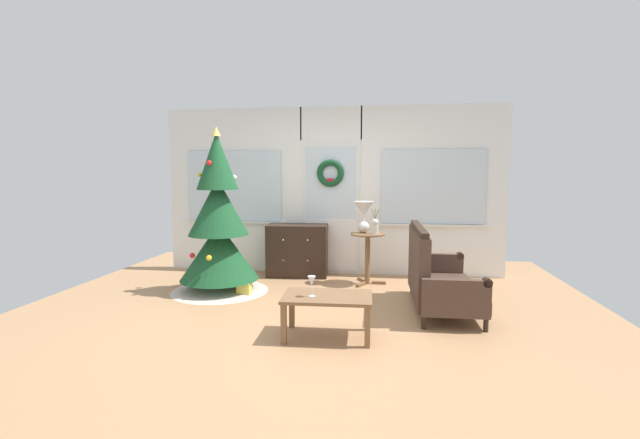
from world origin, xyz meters
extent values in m
plane|color=#AD7F56|center=(0.00, 0.00, 0.00)|extent=(6.76, 6.76, 0.00)
cube|color=white|center=(-1.52, 2.09, 1.27)|extent=(2.15, 0.08, 2.55)
cube|color=white|center=(1.52, 2.09, 1.27)|extent=(2.15, 0.08, 2.55)
cube|color=white|center=(0.00, 2.09, 2.30)|extent=(0.94, 0.08, 0.50)
cube|color=silver|center=(0.00, 2.05, 1.02)|extent=(0.90, 0.05, 2.05)
cube|color=white|center=(0.00, 2.03, 0.45)|extent=(0.78, 0.02, 0.80)
cube|color=silver|center=(0.00, 2.03, 1.40)|extent=(0.78, 0.01, 1.10)
cube|color=silver|center=(-1.52, 2.03, 1.35)|extent=(1.50, 0.01, 1.10)
cube|color=silver|center=(1.52, 2.03, 1.35)|extent=(1.50, 0.01, 1.10)
cube|color=silver|center=(-1.52, 2.02, 0.78)|extent=(1.59, 0.06, 0.03)
cube|color=silver|center=(1.52, 2.02, 0.78)|extent=(1.59, 0.06, 0.03)
torus|color=#164424|center=(0.00, 1.99, 1.55)|extent=(0.41, 0.09, 0.41)
cube|color=red|center=(0.00, 1.97, 1.42)|extent=(0.10, 0.02, 0.10)
cylinder|color=#4C331E|center=(-1.32, 0.80, 0.13)|extent=(0.10, 0.10, 0.25)
cone|color=beige|center=(-1.32, 0.80, 0.05)|extent=(1.27, 1.27, 0.10)
cone|color=#194C28|center=(-1.32, 0.80, 0.53)|extent=(1.02, 1.02, 0.74)
cone|color=#194C28|center=(-1.32, 0.80, 1.12)|extent=(0.78, 0.78, 0.74)
cone|color=#194C28|center=(-1.32, 0.80, 1.71)|extent=(0.53, 0.53, 0.74)
cone|color=#E0BC4C|center=(-1.32, 0.80, 2.08)|extent=(0.12, 0.12, 0.12)
sphere|color=red|center=(-1.35, 0.61, 1.68)|extent=(0.06, 0.06, 0.06)
sphere|color=gold|center=(-1.55, 0.76, 1.53)|extent=(0.05, 0.05, 0.05)
sphere|color=silver|center=(-1.15, 0.96, 1.49)|extent=(0.08, 0.08, 0.08)
sphere|color=#264CB2|center=(-1.44, 0.94, 1.74)|extent=(0.07, 0.07, 0.07)
sphere|color=red|center=(-1.58, 0.54, 0.52)|extent=(0.07, 0.07, 0.07)
sphere|color=gold|center=(-1.29, 0.38, 0.53)|extent=(0.07, 0.07, 0.07)
cube|color=black|center=(-0.47, 1.79, 0.39)|extent=(0.92, 0.47, 0.78)
sphere|color=tan|center=(-0.64, 1.56, 0.58)|extent=(0.03, 0.03, 0.03)
sphere|color=tan|center=(-0.28, 1.58, 0.58)|extent=(0.03, 0.03, 0.03)
sphere|color=tan|center=(-0.64, 1.56, 0.28)|extent=(0.03, 0.03, 0.03)
sphere|color=tan|center=(-0.28, 1.58, 0.28)|extent=(0.03, 0.03, 0.03)
cylinder|color=black|center=(1.82, -0.26, 0.07)|extent=(0.05, 0.05, 0.14)
cylinder|color=black|center=(1.79, 1.09, 0.07)|extent=(0.05, 0.05, 0.14)
cylinder|color=black|center=(1.22, -0.27, 0.07)|extent=(0.05, 0.05, 0.14)
cylinder|color=black|center=(1.19, 1.07, 0.07)|extent=(0.05, 0.05, 0.14)
cube|color=#473328|center=(1.51, 0.41, 0.21)|extent=(0.75, 1.30, 0.14)
cube|color=#473328|center=(1.21, 0.40, 0.59)|extent=(0.15, 1.29, 0.62)
cube|color=black|center=(1.21, 0.40, 0.93)|extent=(0.11, 1.26, 0.06)
cube|color=#473328|center=(1.52, -0.28, 0.33)|extent=(0.66, 0.10, 0.38)
cylinder|color=black|center=(1.81, -0.28, 0.50)|extent=(0.09, 0.09, 0.09)
cube|color=#473328|center=(1.49, 1.09, 0.33)|extent=(0.66, 0.10, 0.38)
cylinder|color=black|center=(1.78, 1.10, 0.50)|extent=(0.09, 0.09, 0.09)
cylinder|color=brown|center=(0.59, 1.46, 0.71)|extent=(0.48, 0.48, 0.02)
cylinder|color=brown|center=(0.59, 1.46, 0.35)|extent=(0.07, 0.07, 0.69)
cube|color=brown|center=(0.75, 1.46, 0.02)|extent=(0.20, 0.05, 0.04)
cube|color=brown|center=(0.51, 1.60, 0.02)|extent=(0.14, 0.20, 0.04)
cube|color=brown|center=(0.51, 1.32, 0.02)|extent=(0.14, 0.20, 0.04)
sphere|color=silver|center=(0.53, 1.50, 0.80)|extent=(0.16, 0.16, 0.16)
cylinder|color=silver|center=(0.53, 1.50, 0.93)|extent=(0.02, 0.02, 0.06)
cone|color=silver|center=(0.53, 1.50, 1.06)|extent=(0.28, 0.28, 0.20)
cylinder|color=beige|center=(0.69, 1.40, 0.80)|extent=(0.09, 0.09, 0.16)
sphere|color=beige|center=(0.69, 1.40, 0.88)|extent=(0.10, 0.10, 0.10)
cylinder|color=#4C7042|center=(0.67, 1.40, 0.98)|extent=(0.07, 0.01, 0.17)
cylinder|color=#4C7042|center=(0.69, 1.40, 0.98)|extent=(0.01, 0.01, 0.18)
cylinder|color=#4C7042|center=(0.71, 1.40, 0.98)|extent=(0.07, 0.01, 0.17)
cube|color=brown|center=(0.29, -0.62, 0.39)|extent=(0.86, 0.55, 0.03)
cube|color=brown|center=(-0.08, -0.85, 0.19)|extent=(0.05, 0.05, 0.38)
cube|color=brown|center=(0.68, -0.82, 0.19)|extent=(0.05, 0.05, 0.38)
cube|color=brown|center=(-0.10, -0.41, 0.19)|extent=(0.05, 0.05, 0.38)
cube|color=brown|center=(0.66, -0.38, 0.19)|extent=(0.05, 0.05, 0.38)
cylinder|color=silver|center=(0.15, -0.68, 0.41)|extent=(0.06, 0.06, 0.01)
cylinder|color=silver|center=(0.15, -0.68, 0.46)|extent=(0.01, 0.01, 0.10)
cone|color=silver|center=(0.15, -0.68, 0.56)|extent=(0.08, 0.08, 0.09)
cube|color=#D8C64C|center=(-0.94, 0.65, 0.08)|extent=(0.17, 0.15, 0.17)
camera|label=1|loc=(0.79, -4.65, 1.57)|focal=24.74mm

